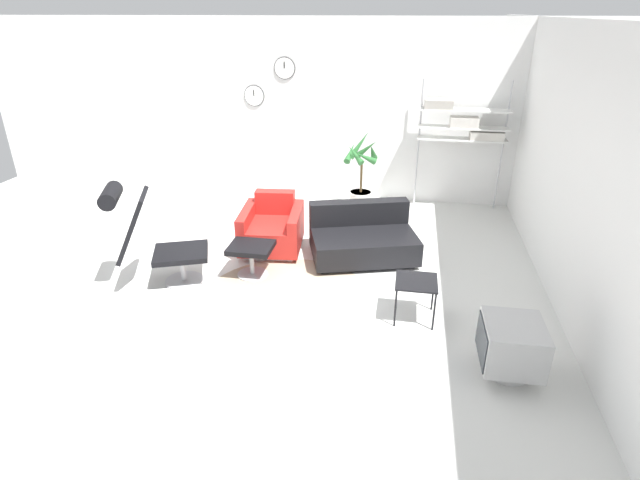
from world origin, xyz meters
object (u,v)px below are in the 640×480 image
object	(u,v)px
crt_television	(511,347)
shelf_unit	(464,124)
ottoman	(251,253)
lounge_chair	(147,231)
couch_low	(362,239)
potted_plant	(361,182)
armchair_red	(272,230)
side_table	(416,285)

from	to	relation	value
crt_television	shelf_unit	size ratio (longest dim) A/B	0.28
ottoman	shelf_unit	xyz separation A→B (m)	(2.50, 2.67, 1.04)
lounge_chair	shelf_unit	world-z (taller)	shelf_unit
couch_low	ottoman	bearing A→B (deg)	13.62
potted_plant	shelf_unit	xyz separation A→B (m)	(1.47, 0.30, 0.89)
crt_television	potted_plant	distance (m)	4.05
ottoman	crt_television	distance (m)	3.00
lounge_chair	potted_plant	bearing A→B (deg)	121.98
armchair_red	crt_television	world-z (taller)	armchair_red
lounge_chair	ottoman	distance (m)	1.17
couch_low	shelf_unit	xyz separation A→B (m)	(1.27, 1.94, 1.11)
crt_television	potted_plant	xyz separation A→B (m)	(-1.66, 3.69, 0.18)
lounge_chair	potted_plant	distance (m)	3.48
armchair_red	couch_low	world-z (taller)	armchair_red
potted_plant	armchair_red	bearing A→B (deg)	-121.61
lounge_chair	armchair_red	distance (m)	1.65
ottoman	crt_television	size ratio (longest dim) A/B	0.91
side_table	armchair_red	bearing A→B (deg)	143.85
ottoman	couch_low	xyz separation A→B (m)	(1.23, 0.73, -0.06)
lounge_chair	potted_plant	world-z (taller)	potted_plant
armchair_red	ottoman	bearing A→B (deg)	80.80
couch_low	potted_plant	xyz separation A→B (m)	(-0.20, 1.65, 0.22)
lounge_chair	armchair_red	world-z (taller)	lounge_chair
side_table	potted_plant	xyz separation A→B (m)	(-0.86, 2.96, 0.07)
lounge_chair	side_table	world-z (taller)	lounge_chair
armchair_red	lounge_chair	bearing A→B (deg)	41.39
lounge_chair	shelf_unit	bearing A→B (deg)	109.72
shelf_unit	crt_television	bearing A→B (deg)	-87.14
couch_low	shelf_unit	distance (m)	2.57
couch_low	side_table	size ratio (longest dim) A/B	3.41
potted_plant	crt_television	bearing A→B (deg)	-65.70
side_table	shelf_unit	size ratio (longest dim) A/B	0.22
crt_television	ottoman	bearing A→B (deg)	62.96
ottoman	shelf_unit	bearing A→B (deg)	46.91
couch_low	side_table	world-z (taller)	couch_low
ottoman	crt_television	bearing A→B (deg)	-25.90
crt_television	shelf_unit	bearing A→B (deg)	1.72
armchair_red	potted_plant	bearing A→B (deg)	-127.43
side_table	shelf_unit	xyz separation A→B (m)	(0.61, 3.26, 0.95)
shelf_unit	ottoman	bearing A→B (deg)	-133.09
side_table	potted_plant	size ratio (longest dim) A/B	0.36
lounge_chair	couch_low	xyz separation A→B (m)	(2.27, 1.14, -0.43)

